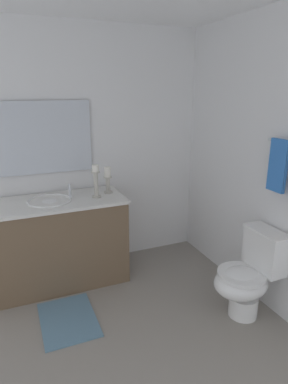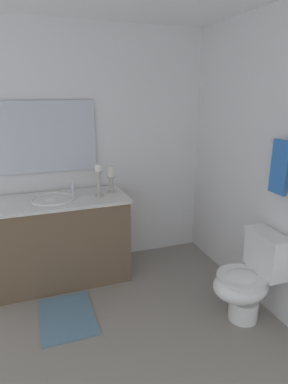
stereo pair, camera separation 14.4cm
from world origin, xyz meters
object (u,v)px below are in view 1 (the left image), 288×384
object	(u,v)px
toilet	(248,276)
candle_holder_tall	(108,179)
sink_basin	(50,205)
vanity_cabinet	(53,243)
bath_mat	(68,319)
towel_near_vanity	(278,166)
mirror	(41,138)
candle_holder_short	(96,180)

from	to	relation	value
toilet	candle_holder_tall	bearing A→B (deg)	-144.80
sink_basin	vanity_cabinet	bearing A→B (deg)	-90.00
toilet	bath_mat	size ratio (longest dim) A/B	1.25
sink_basin	candle_holder_tall	size ratio (longest dim) A/B	1.54
toilet	towel_near_vanity	distance (m)	0.93
mirror	towel_near_vanity	size ratio (longest dim) A/B	2.33
towel_near_vanity	vanity_cabinet	bearing A→B (deg)	-124.37
vanity_cabinet	bath_mat	size ratio (longest dim) A/B	2.31
vanity_cabinet	candle_holder_tall	size ratio (longest dim) A/B	5.33
bath_mat	towel_near_vanity	bearing A→B (deg)	73.62
sink_basin	candle_holder_tall	xyz separation A→B (m)	(-0.05, 0.57, 0.18)
candle_holder_tall	mirror	bearing A→B (deg)	-112.19
mirror	bath_mat	bearing A→B (deg)	0.00
sink_basin	toilet	distance (m)	1.85
towel_near_vanity	bath_mat	distance (m)	2.09
sink_basin	candle_holder_short	bearing A→B (deg)	83.61
towel_near_vanity	bath_mat	bearing A→B (deg)	-106.38
mirror	towel_near_vanity	world-z (taller)	mirror
candle_holder_tall	candle_holder_short	xyz separation A→B (m)	(0.09, -0.14, 0.03)
mirror	bath_mat	world-z (taller)	mirror
candle_holder_tall	toilet	xyz separation A→B (m)	(1.17, 0.82, -0.62)
vanity_cabinet	towel_near_vanity	size ratio (longest dim) A/B	3.39
vanity_cabinet	candle_holder_short	xyz separation A→B (m)	(0.05, 0.43, 0.59)
vanity_cabinet	candle_holder_tall	xyz separation A→B (m)	(-0.05, 0.57, 0.56)
candle_holder_short	mirror	bearing A→B (deg)	-127.29
sink_basin	towel_near_vanity	distance (m)	1.99
sink_basin	towel_near_vanity	world-z (taller)	towel_near_vanity
sink_basin	towel_near_vanity	size ratio (longest dim) A/B	0.98
candle_holder_tall	candle_holder_short	size ratio (longest dim) A/B	0.83
vanity_cabinet	bath_mat	bearing A→B (deg)	0.00
sink_basin	toilet	world-z (taller)	sink_basin
toilet	bath_mat	distance (m)	1.53
mirror	candle_holder_short	xyz separation A→B (m)	(0.33, 0.43, -0.38)
vanity_cabinet	candle_holder_short	distance (m)	0.73
bath_mat	mirror	bearing A→B (deg)	180.00
towel_near_vanity	sink_basin	bearing A→B (deg)	-124.39
sink_basin	toilet	size ratio (longest dim) A/B	0.54
toilet	bath_mat	xyz separation A→B (m)	(-0.50, -1.40, -0.36)
vanity_cabinet	mirror	world-z (taller)	mirror
mirror	toilet	bearing A→B (deg)	44.92
candle_holder_short	toilet	world-z (taller)	candle_holder_short
candle_holder_short	sink_basin	bearing A→B (deg)	-96.39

